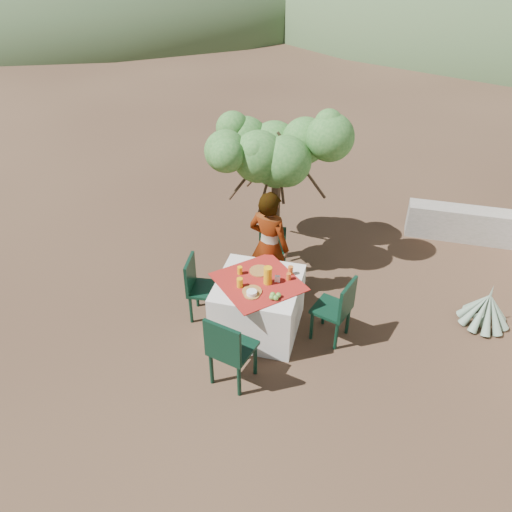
{
  "coord_description": "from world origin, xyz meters",
  "views": [
    {
      "loc": [
        1.65,
        -4.26,
        4.49
      ],
      "look_at": [
        0.34,
        0.84,
        0.85
      ],
      "focal_mm": 35.0,
      "sensor_mm": 36.0,
      "label": 1
    }
  ],
  "objects": [
    {
      "name": "ground",
      "position": [
        0.0,
        0.0,
        0.0
      ],
      "size": [
        160.0,
        160.0,
        0.0
      ],
      "primitive_type": "plane",
      "color": "#342217",
      "rests_on": "ground"
    },
    {
      "name": "table",
      "position": [
        0.47,
        0.44,
        0.38
      ],
      "size": [
        1.3,
        1.3,
        0.76
      ],
      "color": "white",
      "rests_on": "ground"
    },
    {
      "name": "chair_far",
      "position": [
        0.4,
        1.51,
        0.46
      ],
      "size": [
        0.46,
        0.46,
        0.83
      ],
      "rotation": [
        0.0,
        0.0,
        0.22
      ],
      "color": "black",
      "rests_on": "ground"
    },
    {
      "name": "chair_near",
      "position": [
        0.39,
        -0.54,
        0.54
      ],
      "size": [
        0.55,
        0.55,
        0.98
      ],
      "rotation": [
        0.0,
        0.0,
        2.89
      ],
      "color": "black",
      "rests_on": "ground"
    },
    {
      "name": "chair_left",
      "position": [
        -0.34,
        0.5,
        0.49
      ],
      "size": [
        0.45,
        0.45,
        0.89
      ],
      "rotation": [
        0.0,
        0.0,
        1.68
      ],
      "color": "black",
      "rests_on": "ground"
    },
    {
      "name": "chair_right",
      "position": [
        1.46,
        0.5,
        0.51
      ],
      "size": [
        0.53,
        0.53,
        0.91
      ],
      "rotation": [
        0.0,
        0.0,
        4.39
      ],
      "color": "black",
      "rests_on": "ground"
    },
    {
      "name": "person",
      "position": [
        0.43,
        1.17,
        0.81
      ],
      "size": [
        0.68,
        0.54,
        1.62
      ],
      "primitive_type": "imported",
      "rotation": [
        0.0,
        0.0,
        2.85
      ],
      "color": "#8C6651",
      "rests_on": "ground"
    },
    {
      "name": "shrub_tree",
      "position": [
        0.38,
        2.13,
        1.66
      ],
      "size": [
        1.78,
        1.75,
        2.1
      ],
      "color": "#433221",
      "rests_on": "ground"
    },
    {
      "name": "agave",
      "position": [
        3.32,
        1.27,
        0.23
      ],
      "size": [
        0.65,
        0.66,
        0.7
      ],
      "rotation": [
        0.0,
        0.0,
        -0.26
      ],
      "color": "gray",
      "rests_on": "ground"
    },
    {
      "name": "stone_wall",
      "position": [
        3.6,
        3.4,
        0.28
      ],
      "size": [
        2.6,
        0.35,
        0.55
      ],
      "primitive_type": "cube",
      "color": "gray",
      "rests_on": "ground"
    },
    {
      "name": "plate_far",
      "position": [
        0.43,
        0.65,
        0.77
      ],
      "size": [
        0.26,
        0.26,
        0.01
      ],
      "primitive_type": "cylinder",
      "color": "#925D27",
      "rests_on": "table"
    },
    {
      "name": "plate_near",
      "position": [
        0.45,
        0.23,
        0.77
      ],
      "size": [
        0.24,
        0.24,
        0.01
      ],
      "primitive_type": "cylinder",
      "color": "#925D27",
      "rests_on": "table"
    },
    {
      "name": "glass_far",
      "position": [
        0.21,
        0.54,
        0.81
      ],
      "size": [
        0.06,
        0.06,
        0.1
      ],
      "primitive_type": "cylinder",
      "color": "#EEA60F",
      "rests_on": "table"
    },
    {
      "name": "glass_near",
      "position": [
        0.28,
        0.28,
        0.82
      ],
      "size": [
        0.08,
        0.08,
        0.12
      ],
      "primitive_type": "cylinder",
      "color": "#EEA60F",
      "rests_on": "table"
    },
    {
      "name": "juice_pitcher",
      "position": [
        0.59,
        0.44,
        0.88
      ],
      "size": [
        0.1,
        0.1,
        0.23
      ],
      "primitive_type": "cylinder",
      "color": "#EEA60F",
      "rests_on": "table"
    },
    {
      "name": "bowl_plate",
      "position": [
        0.46,
        0.16,
        0.77
      ],
      "size": [
        0.19,
        0.19,
        0.01
      ],
      "primitive_type": "cylinder",
      "color": "#925D27",
      "rests_on": "table"
    },
    {
      "name": "white_bowl",
      "position": [
        0.46,
        0.16,
        0.8
      ],
      "size": [
        0.13,
        0.13,
        0.05
      ],
      "primitive_type": "cylinder",
      "color": "white",
      "rests_on": "bowl_plate"
    },
    {
      "name": "jar_left",
      "position": [
        0.82,
        0.57,
        0.81
      ],
      "size": [
        0.06,
        0.06,
        0.09
      ],
      "primitive_type": "cylinder",
      "color": "#C76423",
      "rests_on": "table"
    },
    {
      "name": "jar_right",
      "position": [
        0.82,
        0.7,
        0.82
      ],
      "size": [
        0.07,
        0.07,
        0.11
      ],
      "primitive_type": "cylinder",
      "color": "#C76423",
      "rests_on": "table"
    },
    {
      "name": "napkin_holder",
      "position": [
        0.7,
        0.5,
        0.8
      ],
      "size": [
        0.07,
        0.04,
        0.08
      ],
      "primitive_type": "cube",
      "rotation": [
        0.0,
        0.0,
        0.11
      ],
      "color": "white",
      "rests_on": "table"
    },
    {
      "name": "fruit_cluster",
      "position": [
        0.74,
        0.17,
        0.8
      ],
      "size": [
        0.13,
        0.12,
        0.07
      ],
      "color": "#639A38",
      "rests_on": "table"
    }
  ]
}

